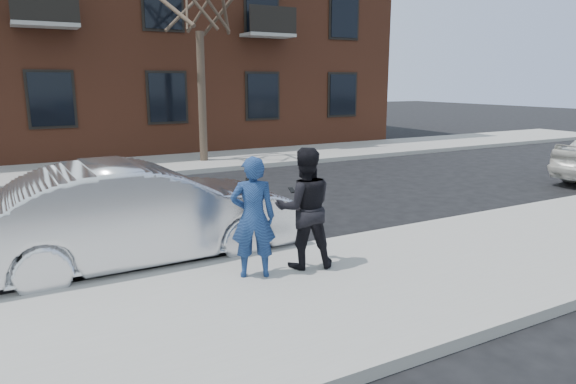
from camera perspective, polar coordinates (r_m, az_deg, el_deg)
ground at (r=6.26m, az=-14.06°, el=-14.63°), size 100.00×100.00×0.00m
near_sidewalk at (r=6.01m, az=-13.45°, el=-14.99°), size 50.00×3.50×0.15m
near_curb at (r=7.62m, az=-17.17°, el=-9.21°), size 50.00×0.10×0.15m
far_sidewalk at (r=16.97m, az=-24.05°, el=1.98°), size 50.00×3.50×0.15m
far_curb at (r=15.20m, az=-23.42°, el=0.95°), size 50.00×0.10×0.15m
silver_sedan at (r=8.17m, az=-16.07°, el=-2.34°), size 4.89×1.80×1.60m
man_hoodie at (r=6.96m, az=-3.91°, el=-2.81°), size 0.72×0.60×1.67m
man_peacoat at (r=7.30m, az=1.85°, el=-1.80°), size 1.01×0.89×1.74m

